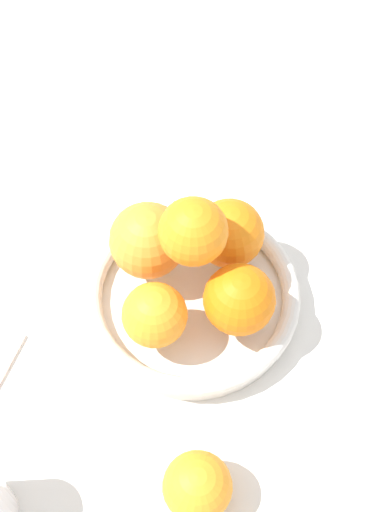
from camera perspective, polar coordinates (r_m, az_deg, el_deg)
ground_plane at (r=0.78m, az=-0.00°, el=-3.96°), size 4.00×4.00×0.00m
fruit_bowl at (r=0.77m, az=-0.00°, el=-3.30°), size 0.23×0.23×0.04m
orange_pile at (r=0.72m, az=-0.01°, el=-0.31°), size 0.19×0.19×0.13m
stray_orange at (r=0.68m, az=0.44°, el=-17.95°), size 0.06×0.06×0.06m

